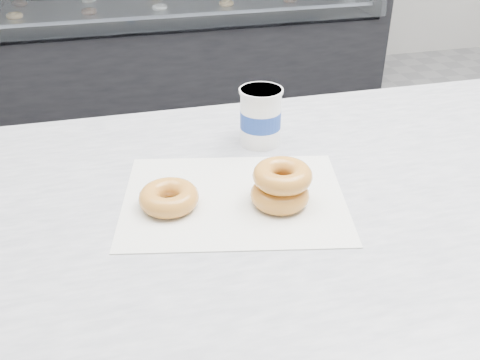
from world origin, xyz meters
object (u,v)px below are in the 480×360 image
at_px(coffee_cup, 261,116).
at_px(donut_single, 169,197).
at_px(counter, 407,357).
at_px(donut_stack, 281,185).
at_px(display_case, 189,17).

bearing_deg(coffee_cup, donut_single, -125.99).
bearing_deg(counter, coffee_cup, 145.60).
bearing_deg(donut_stack, donut_single, 169.15).
bearing_deg(coffee_cup, counter, -22.29).
xyz_separation_m(counter, coffee_cup, (-0.28, 0.19, 0.50)).
bearing_deg(donut_single, counter, -2.07).
relative_size(display_case, donut_single, 26.56).
height_order(donut_single, coffee_cup, coffee_cup).
xyz_separation_m(counter, donut_single, (-0.47, 0.02, 0.47)).
xyz_separation_m(donut_stack, coffee_cup, (0.03, 0.20, 0.02)).
height_order(display_case, coffee_cup, display_case).
height_order(donut_single, donut_stack, donut_stack).
bearing_deg(counter, donut_single, 177.93).
relative_size(counter, donut_single, 33.86).
bearing_deg(display_case, coffee_cup, -96.21).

